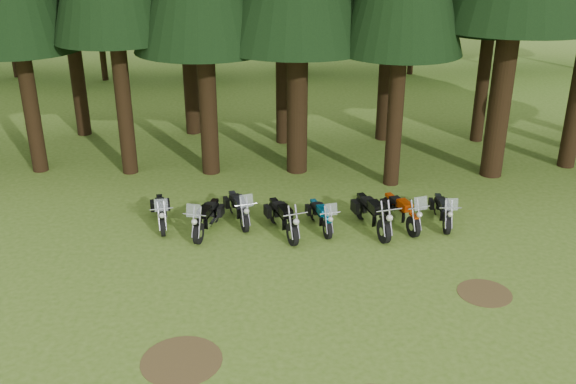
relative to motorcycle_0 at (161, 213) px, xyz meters
name	(u,v)px	position (x,y,z in m)	size (l,w,h in m)	color
ground	(312,307)	(4.41, -4.78, -0.44)	(120.00, 120.00, 0.00)	#446A1A
decid_3	(202,2)	(-0.31, 20.35, 4.07)	(6.12, 5.95, 7.65)	black
decid_4	(309,1)	(5.99, 21.54, 3.93)	(5.93, 5.76, 7.41)	black
dirt_patch_0	(182,361)	(1.41, -6.78, -0.44)	(1.80, 1.80, 0.01)	#4C3D1E
dirt_patch_1	(484,293)	(8.91, -4.28, -0.44)	(1.40, 1.40, 0.01)	#4C3D1E
motorcycle_0	(161,213)	(0.00, 0.00, 0.00)	(0.67, 2.11, 1.33)	black
motorcycle_1	(207,219)	(1.46, -0.52, 0.02)	(0.81, 2.21, 1.40)	black
motorcycle_2	(239,209)	(2.41, 0.18, 0.01)	(0.87, 2.13, 1.35)	black
motorcycle_3	(283,219)	(3.80, -0.66, 0.04)	(0.87, 2.25, 0.95)	black
motorcycle_4	(321,217)	(4.97, -0.40, -0.02)	(0.70, 1.99, 1.26)	black
motorcycle_5	(372,215)	(6.55, -0.53, 0.07)	(0.78, 2.41, 1.00)	black
motorcycle_6	(401,212)	(7.50, -0.29, 0.03)	(0.95, 2.24, 1.43)	black
motorcycle_7	(442,211)	(8.83, -0.18, -0.01)	(0.39, 2.05, 1.29)	black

